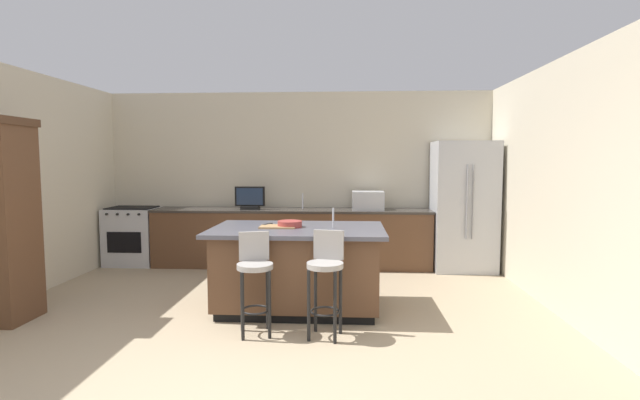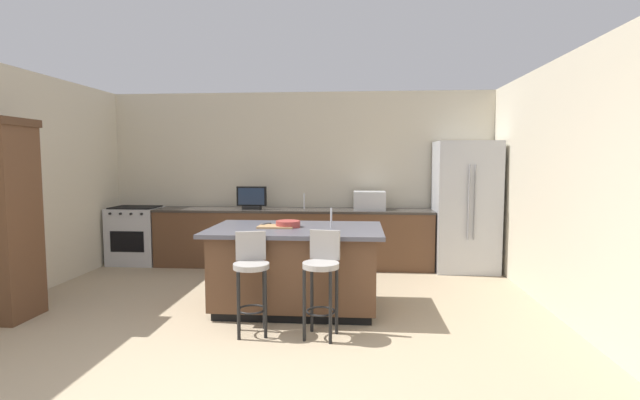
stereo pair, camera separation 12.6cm
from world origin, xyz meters
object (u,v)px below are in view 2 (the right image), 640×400
Objects in this scene: refrigerator at (465,206)px; cutting_board at (276,226)px; kitchen_island at (296,267)px; microwave at (369,201)px; tv_monitor at (252,199)px; cell_phone at (274,226)px; tv_remote at (266,224)px; range_oven at (136,235)px; bar_stool_right at (322,274)px; bar_stool_left at (251,274)px; fruit_bowl at (288,224)px.

refrigerator reaches higher than cutting_board.
kitchen_island is at bearing -1.35° from cutting_board.
tv_monitor is (-1.81, -0.05, 0.02)m from microwave.
tv_remote is at bearing 164.24° from cell_phone.
refrigerator reaches higher than kitchen_island.
range_oven is 6.10× the size of cell_phone.
tv_monitor is at bearing -1.53° from range_oven.
bar_stool_right is 1.06m from cell_phone.
tv_remote is at bearing 77.90° from bar_stool_left.
range_oven is at bearing -179.98° from microwave.
kitchen_island is 0.60m from tv_remote.
bar_stool_left is 0.90m from fruit_bowl.
range_oven is 2.34× the size of cutting_board.
fruit_bowl is (2.76, -2.04, 0.49)m from range_oven.
cell_phone is (0.08, 0.78, 0.34)m from bar_stool_left.
bar_stool_right is at bearing -33.60° from tv_remote.
refrigerator reaches higher than cell_phone.
bar_stool_left is 6.42× the size of cell_phone.
microwave is at bearing 90.43° from cell_phone.
cutting_board is (0.74, -2.02, -0.13)m from tv_monitor.
refrigerator is 1.43m from microwave.
cell_phone is at bearing 69.85° from bar_stool_left.
cutting_board reaches higher than kitchen_island.
cell_phone is (-0.25, 0.03, 0.45)m from kitchen_island.
bar_stool_left is at bearing -67.21° from cell_phone.
tv_monitor reaches higher than microwave.
tv_remote is at bearing -37.78° from range_oven.
refrigerator is 3.24m from tv_remote.
bar_stool_right is 1.02m from cutting_board.
cutting_board is (-0.56, 0.78, 0.33)m from bar_stool_right.
bar_stool_right reaches higher than kitchen_island.
tv_monitor is 1.18× the size of cutting_board.
microwave is 2.33m from cell_phone.
bar_stool_right is 5.82× the size of tv_remote.
cutting_board is (-2.49, -2.02, -0.04)m from refrigerator.
refrigerator is at bearing 38.94° from cutting_board.
tv_monitor is 1.72× the size of fruit_bowl.
tv_monitor reaches higher than cutting_board.
fruit_bowl reaches higher than tv_remote.
cell_phone is at bearing -38.11° from range_oven.
bar_stool_left is at bearing -113.73° from kitchen_island.
kitchen_island is 0.50m from cutting_board.
bar_stool_right is at bearing -41.77° from range_oven.
kitchen_island is 2.06× the size of range_oven.
bar_stool_left is (-0.33, -0.75, 0.11)m from kitchen_island.
cutting_board reaches higher than cell_phone.
cutting_board is at bearing -14.23° from cell_phone.
refrigerator is at bearing 41.59° from kitchen_island.
cell_phone is at bearing -70.36° from tv_monitor.
tv_monitor is at bearing 113.51° from fruit_bowl.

